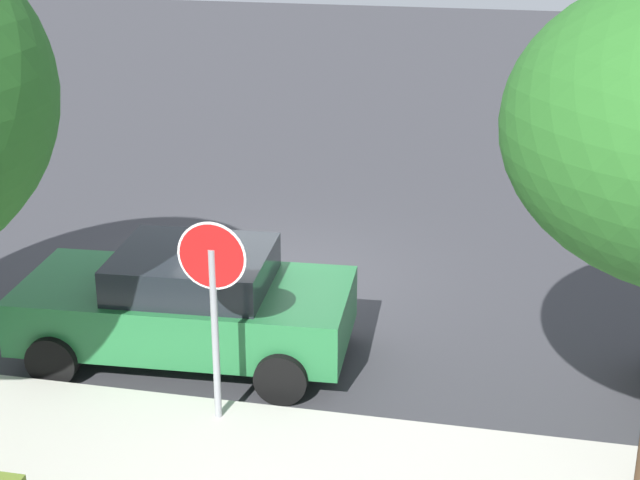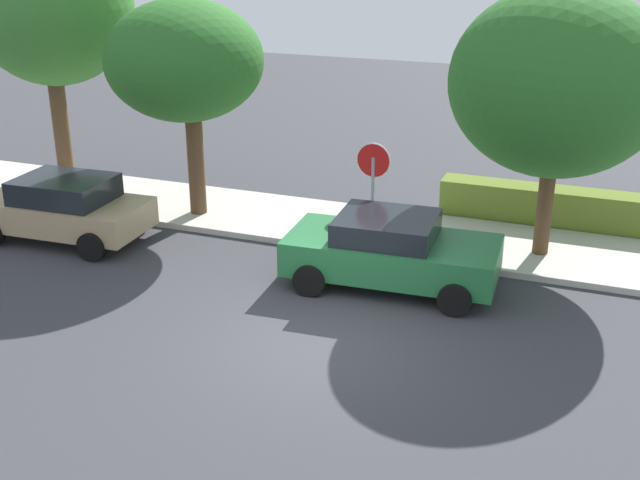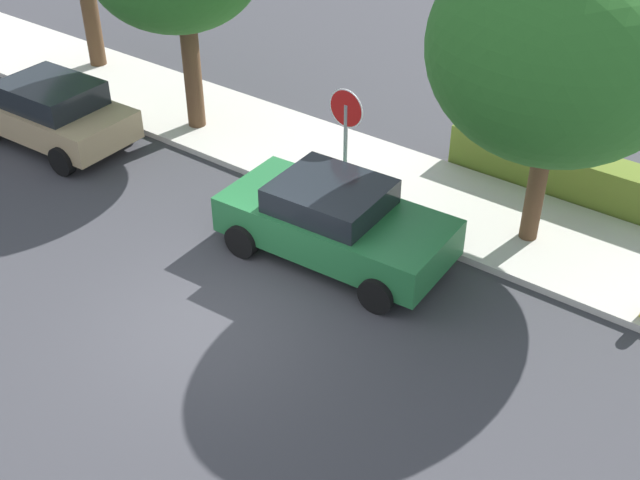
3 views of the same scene
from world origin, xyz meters
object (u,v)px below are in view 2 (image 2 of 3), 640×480
object	(u,v)px
parked_car_tan	(64,208)
parked_car_green	(391,250)
street_tree_far	(52,7)
stop_sign	(373,178)
street_tree_near_corner	(184,61)
street_tree_mid_block	(558,83)

from	to	relation	value
parked_car_tan	parked_car_green	bearing A→B (deg)	1.65
parked_car_tan	street_tree_far	size ratio (longest dim) A/B	0.58
stop_sign	parked_car_tan	distance (m)	7.09
street_tree_near_corner	street_tree_mid_block	distance (m)	8.28
street_tree_far	street_tree_near_corner	bearing A→B (deg)	-15.08
parked_car_green	street_tree_mid_block	world-z (taller)	street_tree_mid_block
parked_car_green	street_tree_far	size ratio (longest dim) A/B	0.62
stop_sign	parked_car_green	distance (m)	2.02
street_tree_mid_block	street_tree_far	world-z (taller)	street_tree_far
stop_sign	street_tree_near_corner	bearing A→B (deg)	174.17
parked_car_tan	street_tree_far	world-z (taller)	street_tree_far
street_tree_near_corner	stop_sign	bearing A→B (deg)	-5.83
parked_car_green	street_tree_near_corner	size ratio (longest dim) A/B	0.81
stop_sign	parked_car_tan	size ratio (longest dim) A/B	0.63
stop_sign	parked_car_tan	world-z (taller)	stop_sign
parked_car_green	street_tree_mid_block	distance (m)	4.76
stop_sign	street_tree_far	bearing A→B (deg)	169.59
parked_car_green	street_tree_mid_block	bearing A→B (deg)	43.21
parked_car_tan	street_tree_mid_block	bearing A→B (deg)	14.70
street_tree_mid_block	street_tree_far	bearing A→B (deg)	176.59
stop_sign	street_tree_near_corner	xyz separation A→B (m)	(-4.74, 0.48, 2.14)
street_tree_near_corner	street_tree_mid_block	xyz separation A→B (m)	(8.27, 0.45, -0.01)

